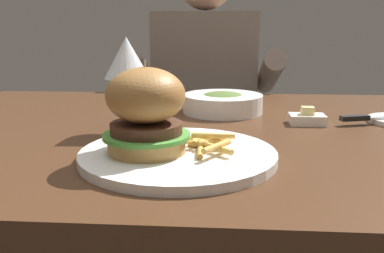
# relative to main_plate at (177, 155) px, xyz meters

# --- Properties ---
(dining_table) EXTENTS (1.34, 0.86, 0.74)m
(dining_table) POSITION_rel_main_plate_xyz_m (0.06, 0.21, -0.09)
(dining_table) COLOR #472B19
(dining_table) RESTS_ON ground
(main_plate) EXTENTS (0.29, 0.29, 0.01)m
(main_plate) POSITION_rel_main_plate_xyz_m (0.00, 0.00, 0.00)
(main_plate) COLOR white
(main_plate) RESTS_ON dining_table
(burger_sandwich) EXTENTS (0.13, 0.13, 0.13)m
(burger_sandwich) POSITION_rel_main_plate_xyz_m (-0.05, -0.01, 0.07)
(burger_sandwich) COLOR #B78447
(burger_sandwich) RESTS_ON main_plate
(fries_pile) EXTENTS (0.10, 0.13, 0.03)m
(fries_pile) POSITION_rel_main_plate_xyz_m (0.04, 0.01, 0.02)
(fries_pile) COLOR gold
(fries_pile) RESTS_ON main_plate
(wine_glass) EXTENTS (0.08, 0.08, 0.18)m
(wine_glass) POSITION_rel_main_plate_xyz_m (-0.11, 0.16, 0.13)
(wine_glass) COLOR silver
(wine_glass) RESTS_ON dining_table
(table_knife) EXTENTS (0.20, 0.07, 0.01)m
(table_knife) POSITION_rel_main_plate_xyz_m (0.38, 0.26, 0.01)
(table_knife) COLOR silver
(table_knife) RESTS_ON bread_plate
(butter_dish) EXTENTS (0.07, 0.05, 0.04)m
(butter_dish) POSITION_rel_main_plate_xyz_m (0.24, 0.25, 0.00)
(butter_dish) COLOR white
(butter_dish) RESTS_ON dining_table
(soup_bowl) EXTENTS (0.18, 0.18, 0.05)m
(soup_bowl) POSITION_rel_main_plate_xyz_m (0.06, 0.36, 0.02)
(soup_bowl) COLOR white
(soup_bowl) RESTS_ON dining_table
(diner_person) EXTENTS (0.51, 0.36, 1.18)m
(diner_person) POSITION_rel_main_plate_xyz_m (0.00, 0.92, -0.18)
(diner_person) COLOR #282833
(diner_person) RESTS_ON ground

